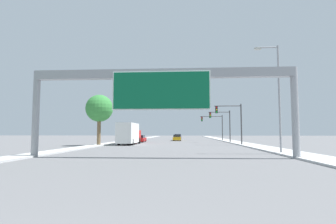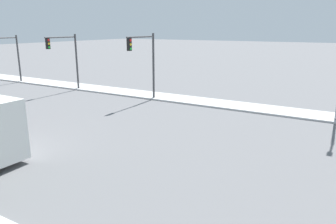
# 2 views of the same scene
# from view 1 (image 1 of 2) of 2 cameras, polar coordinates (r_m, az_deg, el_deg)

# --- Properties ---
(sidewalk_right) EXTENTS (3.00, 120.00, 0.15)m
(sidewalk_right) POSITION_cam_1_polar(r_m,az_deg,el_deg) (62.63, 12.44, -6.02)
(sidewalk_right) COLOR #B8B8B8
(sidewalk_right) RESTS_ON ground
(median_strip_left) EXTENTS (2.00, 120.00, 0.15)m
(median_strip_left) POSITION_cam_1_polar(r_m,az_deg,el_deg) (63.16, -7.81, -6.07)
(median_strip_left) COLOR #B8B8B8
(median_strip_left) RESTS_ON ground
(sign_gantry) EXTENTS (20.42, 0.73, 6.79)m
(sign_gantry) POSITION_cam_1_polar(r_m,az_deg,el_deg) (20.16, -1.47, 5.42)
(sign_gantry) COLOR gray
(sign_gantry) RESTS_ON ground
(car_mid_right) EXTENTS (1.78, 4.72, 1.46)m
(car_mid_right) POSITION_cam_1_polar(r_m,az_deg,el_deg) (66.44, 2.15, -5.49)
(car_mid_right) COLOR navy
(car_mid_right) RESTS_ON ground
(car_far_center) EXTENTS (1.81, 4.70, 1.37)m
(car_far_center) POSITION_cam_1_polar(r_m,az_deg,el_deg) (60.02, 1.99, -5.64)
(car_far_center) COLOR gold
(car_far_center) RESTS_ON ground
(car_near_right) EXTENTS (1.83, 4.80, 1.36)m
(car_near_right) POSITION_cam_1_polar(r_m,az_deg,el_deg) (51.91, -6.09, -5.82)
(car_near_right) COLOR red
(car_near_right) RESTS_ON ground
(truck_box_primary) EXTENTS (2.31, 8.91, 3.34)m
(truck_box_primary) POSITION_cam_1_polar(r_m,az_deg,el_deg) (41.88, -8.46, -4.70)
(truck_box_primary) COLOR red
(truck_box_primary) RESTS_ON ground
(traffic_light_near_intersection) EXTENTS (4.08, 0.32, 6.20)m
(traffic_light_near_intersection) POSITION_cam_1_polar(r_m,az_deg,el_deg) (40.58, 13.89, -1.15)
(traffic_light_near_intersection) COLOR #3D3D3F
(traffic_light_near_intersection) RESTS_ON ground
(traffic_light_mid_block) EXTENTS (4.07, 0.32, 6.03)m
(traffic_light_mid_block) POSITION_cam_1_polar(r_m,az_deg,el_deg) (50.43, 11.86, -1.92)
(traffic_light_mid_block) COLOR #3D3D3F
(traffic_light_mid_block) RESTS_ON ground
(traffic_light_far_intersection) EXTENTS (5.08, 0.32, 5.81)m
(traffic_light_far_intersection) POSITION_cam_1_polar(r_m,az_deg,el_deg) (60.29, 10.14, -2.40)
(traffic_light_far_intersection) COLOR #3D3D3F
(traffic_light_far_intersection) RESTS_ON ground
(palm_tree_background) EXTENTS (3.92, 3.92, 7.35)m
(palm_tree_background) POSITION_cam_1_polar(r_m,az_deg,el_deg) (39.17, -14.72, 0.70)
(palm_tree_background) COLOR brown
(palm_tree_background) RESTS_ON ground
(street_lamp_right) EXTENTS (2.20, 0.28, 9.89)m
(street_lamp_right) POSITION_cam_1_polar(r_m,az_deg,el_deg) (25.80, 22.57, 4.28)
(street_lamp_right) COLOR gray
(street_lamp_right) RESTS_ON ground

